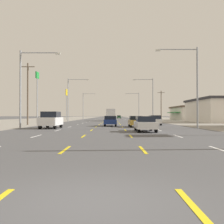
% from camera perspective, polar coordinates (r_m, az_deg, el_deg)
% --- Properties ---
extents(ground_plane, '(572.00, 572.00, 0.00)m').
position_cam_1_polar(ground_plane, '(70.65, -0.11, -1.97)').
color(ground_plane, '#4C4C4F').
extents(lot_apron_left, '(28.00, 440.00, 0.01)m').
position_cam_1_polar(lot_apron_left, '(74.98, -19.40, -1.85)').
color(lot_apron_left, gray).
rests_on(lot_apron_left, ground).
extents(lot_apron_right, '(28.00, 440.00, 0.01)m').
position_cam_1_polar(lot_apron_right, '(74.74, 19.24, -1.86)').
color(lot_apron_right, gray).
rests_on(lot_apron_right, ground).
extents(lane_markings, '(10.64, 227.60, 0.01)m').
position_cam_1_polar(lane_markings, '(109.14, -0.01, -1.52)').
color(lane_markings, white).
rests_on(lane_markings, ground).
extents(signal_span_wire, '(26.08, 0.52, 9.39)m').
position_cam_1_polar(signal_span_wire, '(12.97, -2.78, 16.98)').
color(signal_span_wire, brown).
rests_on(signal_span_wire, ground).
extents(sedan_inner_right_nearest, '(1.80, 4.50, 1.46)m').
position_cam_1_polar(sedan_inner_right_nearest, '(24.73, 7.52, -2.57)').
color(sedan_inner_right_nearest, white).
rests_on(sedan_inner_right_nearest, ground).
extents(suv_far_left_near, '(1.98, 4.90, 1.98)m').
position_cam_1_polar(suv_far_left_near, '(31.52, -13.13, -1.66)').
color(suv_far_left_near, white).
rests_on(suv_far_left_near, ground).
extents(sedan_inner_right_mid, '(1.80, 4.50, 1.46)m').
position_cam_1_polar(sedan_inner_right_mid, '(34.26, 5.46, -2.05)').
color(sedan_inner_right_mid, '#B28C33').
rests_on(sedan_inner_right_mid, ground).
extents(sedan_center_turn_midfar, '(1.80, 4.50, 1.46)m').
position_cam_1_polar(sedan_center_turn_midfar, '(37.00, -0.20, -1.95)').
color(sedan_center_turn_midfar, navy).
rests_on(sedan_center_turn_midfar, ground).
extents(hatchback_far_right_far, '(1.72, 3.90, 1.54)m').
position_cam_1_polar(hatchback_far_right_far, '(40.74, 9.56, -1.79)').
color(hatchback_far_right_far, white).
rests_on(hatchback_far_right_far, ground).
extents(box_truck_center_turn_farther, '(2.40, 7.20, 3.23)m').
position_cam_1_polar(box_truck_center_turn_farther, '(70.37, -0.09, -0.48)').
color(box_truck_center_turn_farther, '#235B2D').
rests_on(box_truck_center_turn_farther, ground).
extents(sedan_inner_right_farthest, '(1.80, 4.50, 1.46)m').
position_cam_1_polar(sedan_inner_right_farthest, '(120.82, 1.71, -1.09)').
color(sedan_inner_right_farthest, '#235B2D').
rests_on(sedan_inner_right_farthest, ground).
extents(storefront_right_row_1, '(10.03, 18.12, 5.30)m').
position_cam_1_polar(storefront_right_row_1, '(62.67, 22.33, 0.36)').
color(storefront_right_row_1, silver).
rests_on(storefront_right_row_1, ground).
extents(storefront_right_row_2, '(11.58, 17.40, 4.37)m').
position_cam_1_polar(storefront_right_row_2, '(85.11, 17.27, -0.24)').
color(storefront_right_row_2, silver).
rests_on(storefront_right_row_2, ground).
extents(pole_sign_left_row_1, '(0.24, 1.83, 10.43)m').
position_cam_1_polar(pole_sign_left_row_1, '(55.28, -16.01, 5.52)').
color(pole_sign_left_row_1, gray).
rests_on(pole_sign_left_row_1, ground).
extents(pole_sign_left_row_2, '(0.24, 2.07, 9.78)m').
position_cam_1_polar(pole_sign_left_row_2, '(82.86, -9.84, 3.37)').
color(pole_sign_left_row_2, gray).
rests_on(pole_sign_left_row_2, ground).
extents(streetlight_left_row_0, '(4.67, 0.26, 8.98)m').
position_cam_1_polar(streetlight_left_row_0, '(31.36, -18.49, 6.19)').
color(streetlight_left_row_0, gray).
rests_on(streetlight_left_row_0, ground).
extents(streetlight_right_row_0, '(4.88, 0.26, 9.37)m').
position_cam_1_polar(streetlight_right_row_0, '(31.16, 17.54, 6.65)').
color(streetlight_right_row_0, gray).
rests_on(streetlight_right_row_0, ground).
extents(streetlight_left_row_1, '(5.10, 0.26, 10.36)m').
position_cam_1_polar(streetlight_left_row_1, '(62.54, -9.01, 3.44)').
color(streetlight_left_row_1, gray).
rests_on(streetlight_left_row_1, ground).
extents(streetlight_right_row_1, '(4.91, 0.26, 10.37)m').
position_cam_1_polar(streetlight_right_row_1, '(62.43, 8.74, 3.44)').
color(streetlight_right_row_1, gray).
rests_on(streetlight_right_row_1, ground).
extents(streetlight_left_row_2, '(4.63, 0.26, 9.64)m').
position_cam_1_polar(streetlight_left_row_2, '(94.28, -5.92, 1.78)').
color(streetlight_left_row_2, gray).
rests_on(streetlight_left_row_2, ground).
extents(streetlight_right_row_2, '(5.11, 0.26, 9.73)m').
position_cam_1_polar(streetlight_right_row_2, '(94.21, 5.79, 1.85)').
color(streetlight_right_row_2, gray).
rests_on(streetlight_right_row_2, ground).
extents(utility_pole_left_row_0, '(2.20, 0.26, 10.05)m').
position_cam_1_polar(utility_pole_left_row_0, '(44.21, -17.93, 4.08)').
color(utility_pole_left_row_0, brown).
rests_on(utility_pole_left_row_0, ground).
extents(utility_pole_right_row_1, '(2.20, 0.26, 9.13)m').
position_cam_1_polar(utility_pole_right_row_1, '(81.04, 10.98, 1.57)').
color(utility_pole_right_row_1, brown).
rests_on(utility_pole_right_row_1, ground).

